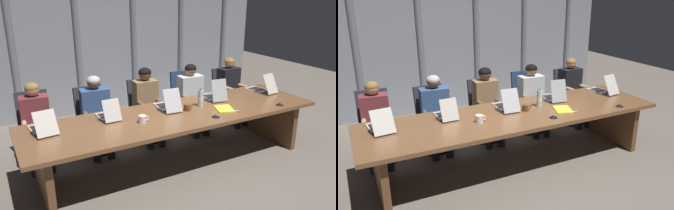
{
  "view_description": "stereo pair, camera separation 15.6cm",
  "coord_description": "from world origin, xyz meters",
  "views": [
    {
      "loc": [
        -2.15,
        -3.66,
        2.32
      ],
      "look_at": [
        -0.08,
        0.1,
        0.84
      ],
      "focal_mm": 36.76,
      "sensor_mm": 36.0,
      "label": 1
    },
    {
      "loc": [
        -2.02,
        -3.73,
        2.32
      ],
      "look_at": [
        -0.08,
        0.1,
        0.84
      ],
      "focal_mm": 36.76,
      "sensor_mm": 36.0,
      "label": 2
    }
  ],
  "objects": [
    {
      "name": "ground_plane",
      "position": [
        0.0,
        0.0,
        0.0
      ],
      "size": [
        13.49,
        13.49,
        0.0
      ],
      "primitive_type": "plane",
      "color": "#6B6056"
    },
    {
      "name": "conference_table",
      "position": [
        0.0,
        0.0,
        0.6
      ],
      "size": [
        3.98,
        1.12,
        0.74
      ],
      "color": "brown",
      "rests_on": "ground_plane"
    },
    {
      "name": "curtain_backdrop",
      "position": [
        -0.0,
        2.67,
        1.37
      ],
      "size": [
        6.75,
        0.17,
        2.74
      ],
      "color": "gray",
      "rests_on": "ground_plane"
    },
    {
      "name": "laptop_left_end",
      "position": [
        -1.65,
        0.24,
        0.79
      ],
      "size": [
        0.3,
        0.5,
        0.28
      ],
      "rotation": [
        0.0,
        0.0,
        1.69
      ],
      "color": "beige",
      "rests_on": "conference_table"
    },
    {
      "name": "laptop_left_mid",
      "position": [
        -0.85,
        0.27,
        0.79
      ],
      "size": [
        0.23,
        0.42,
        0.28
      ],
      "rotation": [
        0.0,
        0.0,
        1.6
      ],
      "color": "beige",
      "rests_on": "conference_table"
    },
    {
      "name": "laptop_center",
      "position": [
        -0.02,
        0.22,
        0.8
      ],
      "size": [
        0.27,
        0.5,
        0.31
      ],
      "rotation": [
        0.0,
        0.0,
        1.5
      ],
      "color": "#BCBCC1",
      "rests_on": "conference_table"
    },
    {
      "name": "laptop_right_mid",
      "position": [
        0.79,
        0.26,
        0.8
      ],
      "size": [
        0.29,
        0.46,
        0.33
      ],
      "rotation": [
        0.0,
        0.0,
        1.45
      ],
      "color": "#A8ADB7",
      "rests_on": "conference_table"
    },
    {
      "name": "laptop_right_end",
      "position": [
        1.69,
        0.23,
        0.8
      ],
      "size": [
        0.29,
        0.51,
        0.3
      ],
      "rotation": [
        0.0,
        0.0,
        1.7
      ],
      "color": "beige",
      "rests_on": "conference_table"
    },
    {
      "name": "office_chair_left_end",
      "position": [
        -1.64,
        1.05,
        0.36
      ],
      "size": [
        0.6,
        0.6,
        0.96
      ],
      "rotation": [
        0.0,
        0.0,
        -1.6
      ],
      "color": "#2D2D38",
      "rests_on": "ground_plane"
    },
    {
      "name": "office_chair_left_mid",
      "position": [
        -0.82,
        1.04,
        0.35
      ],
      "size": [
        0.6,
        0.6,
        0.93
      ],
      "rotation": [
        0.0,
        0.0,
        -1.49
      ],
      "color": "#2D2D38",
      "rests_on": "ground_plane"
    },
    {
      "name": "office_chair_center",
      "position": [
        0.02,
        1.04,
        0.35
      ],
      "size": [
        0.6,
        0.6,
        0.93
      ],
      "rotation": [
        0.0,
        0.0,
        -1.58
      ],
      "color": "#2D2D38",
      "rests_on": "ground_plane"
    },
    {
      "name": "office_chair_right_mid",
      "position": [
        0.81,
        1.05,
        0.36
      ],
      "size": [
        0.6,
        0.6,
        0.97
      ],
      "rotation": [
        0.0,
        0.0,
        -1.62
      ],
      "color": "navy",
      "rests_on": "ground_plane"
    },
    {
      "name": "office_chair_right_end",
      "position": [
        1.67,
        1.04,
        0.35
      ],
      "size": [
        0.6,
        0.6,
        0.92
      ],
      "rotation": [
        0.0,
        0.0,
        -1.65
      ],
      "color": "#2D2D38",
      "rests_on": "ground_plane"
    },
    {
      "name": "person_left_end",
      "position": [
        -1.64,
        0.88,
        0.65
      ],
      "size": [
        0.41,
        0.57,
        1.14
      ],
      "rotation": [
        0.0,
        0.0,
        -1.66
      ],
      "color": "brown",
      "rests_on": "ground_plane"
    },
    {
      "name": "person_left_mid",
      "position": [
        -0.81,
        0.89,
        0.65
      ],
      "size": [
        0.44,
        0.57,
        1.13
      ],
      "rotation": [
        0.0,
        0.0,
        -1.64
      ],
      "color": "#335184",
      "rests_on": "ground_plane"
    },
    {
      "name": "person_center",
      "position": [
        -0.0,
        0.88,
        0.66
      ],
      "size": [
        0.38,
        0.55,
        1.16
      ],
      "rotation": [
        0.0,
        0.0,
        -1.6
      ],
      "color": "olive",
      "rests_on": "ground_plane"
    },
    {
      "name": "person_right_mid",
      "position": [
        0.82,
        0.88,
        0.65
      ],
      "size": [
        0.42,
        0.55,
        1.13
      ],
      "rotation": [
        0.0,
        0.0,
        -1.6
      ],
      "color": "silver",
      "rests_on": "ground_plane"
    },
    {
      "name": "person_right_end",
      "position": [
        1.63,
        0.88,
        0.66
      ],
      "size": [
        0.42,
        0.57,
        1.16
      ],
      "rotation": [
        0.0,
        0.0,
        -1.49
      ],
      "color": "black",
      "rests_on": "ground_plane"
    },
    {
      "name": "water_bottle_primary",
      "position": [
        0.44,
        0.1,
        0.86
      ],
      "size": [
        0.08,
        0.08,
        0.26
      ],
      "color": "silver",
      "rests_on": "conference_table"
    },
    {
      "name": "coffee_mug_near",
      "position": [
        -0.53,
        -0.08,
        0.79
      ],
      "size": [
        0.14,
        0.1,
        0.09
      ],
      "color": "white",
      "rests_on": "conference_table"
    },
    {
      "name": "coffee_mug_far",
      "position": [
        0.18,
        0.03,
        0.78
      ],
      "size": [
        0.13,
        0.09,
        0.09
      ],
      "color": "brown",
      "rests_on": "conference_table"
    },
    {
      "name": "conference_mic_left_side",
      "position": [
        0.36,
        -0.36,
        0.76
      ],
      "size": [
        0.11,
        0.11,
        0.03
      ],
      "primitive_type": "cone",
      "color": "black",
      "rests_on": "conference_table"
    },
    {
      "name": "conference_mic_middle",
      "position": [
        1.43,
        -0.41,
        0.76
      ],
      "size": [
        0.11,
        0.11,
        0.03
      ],
      "primitive_type": "cone",
      "color": "black",
      "rests_on": "conference_table"
    },
    {
      "name": "spiral_notepad",
      "position": [
        0.64,
        -0.18,
        0.75
      ],
      "size": [
        0.31,
        0.36,
        0.03
      ],
      "rotation": [
        0.0,
        0.0,
        -0.36
      ],
      "color": "yellow",
      "rests_on": "conference_table"
    }
  ]
}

